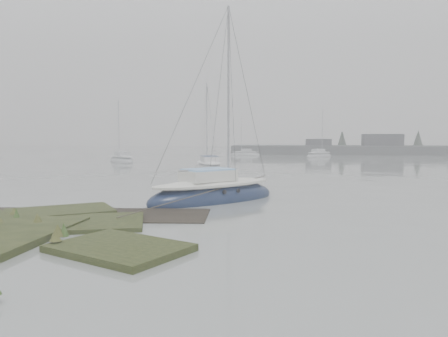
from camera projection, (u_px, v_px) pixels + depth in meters
ground at (235, 168)px, 42.04m from camera, size 160.00×160.00×0.00m
far_shoreline at (425, 149)px, 69.60m from camera, size 60.00×8.00×4.15m
sailboat_main at (213, 194)px, 20.95m from camera, size 6.66×6.75×10.07m
sailboat_white at (209, 167)px, 38.93m from camera, size 4.07×6.25×8.41m
sailboat_far_a at (122, 160)px, 50.57m from camera, size 5.12×5.46×7.96m
sailboat_far_b at (319, 155)px, 62.15m from camera, size 4.68×5.13×7.41m
sailboat_far_c at (245, 154)px, 67.15m from camera, size 4.51×1.50×6.35m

